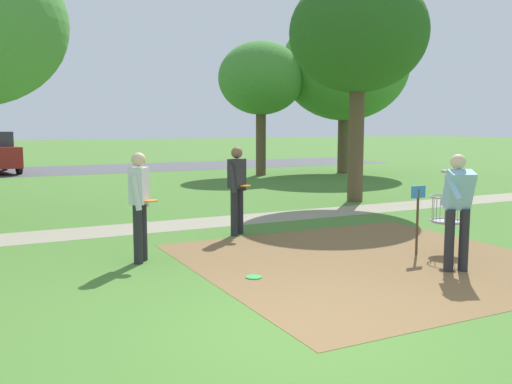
# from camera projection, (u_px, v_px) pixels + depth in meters

# --- Properties ---
(ground_plane) EXTENTS (160.00, 160.00, 0.00)m
(ground_plane) POSITION_uv_depth(u_px,v_px,m) (305.00, 330.00, 5.79)
(ground_plane) COLOR #47752D
(dirt_tee_pad) EXTENTS (5.37, 5.28, 0.01)m
(dirt_tee_pad) POSITION_uv_depth(u_px,v_px,m) (369.00, 261.00, 8.74)
(dirt_tee_pad) COLOR brown
(dirt_tee_pad) RESTS_ON ground
(disc_golf_basket) EXTENTS (0.98, 0.58, 1.39)m
(disc_golf_basket) POSITION_uv_depth(u_px,v_px,m) (444.00, 209.00, 9.16)
(disc_golf_basket) COLOR #9E9EA3
(disc_golf_basket) RESTS_ON ground
(player_foreground_watching) EXTENTS (0.82, 0.94, 1.71)m
(player_foreground_watching) POSITION_uv_depth(u_px,v_px,m) (458.00, 204.00, 8.02)
(player_foreground_watching) COLOR #232328
(player_foreground_watching) RESTS_ON ground
(player_throwing) EXTENTS (0.48, 0.45, 1.71)m
(player_throwing) POSITION_uv_depth(u_px,v_px,m) (237.00, 185.00, 10.72)
(player_throwing) COLOR #232328
(player_throwing) RESTS_ON ground
(player_waiting_left) EXTENTS (0.45, 0.48, 1.71)m
(player_waiting_left) POSITION_uv_depth(u_px,v_px,m) (140.00, 201.00, 8.56)
(player_waiting_left) COLOR #232328
(player_waiting_left) RESTS_ON ground
(frisbee_near_basket) EXTENTS (0.23, 0.23, 0.02)m
(frisbee_near_basket) POSITION_uv_depth(u_px,v_px,m) (254.00, 277.00, 7.77)
(frisbee_near_basket) COLOR green
(frisbee_near_basket) RESTS_ON ground
(tree_near_left) EXTENTS (3.75, 3.75, 6.20)m
(tree_near_left) POSITION_uv_depth(u_px,v_px,m) (358.00, 34.00, 15.03)
(tree_near_left) COLOR brown
(tree_near_left) RESTS_ON ground
(tree_near_right) EXTENTS (3.58, 3.58, 5.60)m
(tree_near_right) POSITION_uv_depth(u_px,v_px,m) (261.00, 79.00, 23.23)
(tree_near_right) COLOR brown
(tree_near_right) RESTS_ON ground
(tree_mid_right) EXTENTS (5.56, 5.56, 7.06)m
(tree_mid_right) POSITION_uv_depth(u_px,v_px,m) (345.00, 66.00, 24.26)
(tree_mid_right) COLOR brown
(tree_mid_right) RESTS_ON ground
(parking_lot_strip) EXTENTS (36.00, 6.00, 0.01)m
(parking_lot_strip) POSITION_uv_depth(u_px,v_px,m) (47.00, 171.00, 26.03)
(parking_lot_strip) COLOR #4C4C51
(parking_lot_strip) RESTS_ON ground
(gravel_path) EXTENTS (40.00, 1.28, 0.00)m
(gravel_path) POSITION_uv_depth(u_px,v_px,m) (140.00, 228.00, 11.52)
(gravel_path) COLOR gray
(gravel_path) RESTS_ON ground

